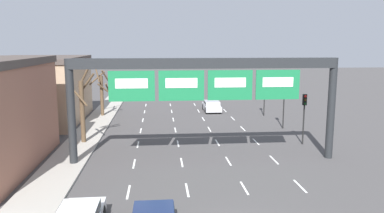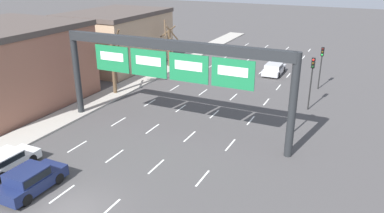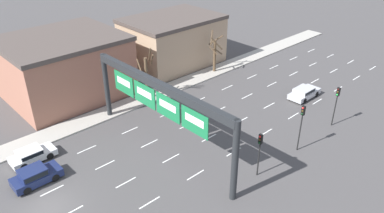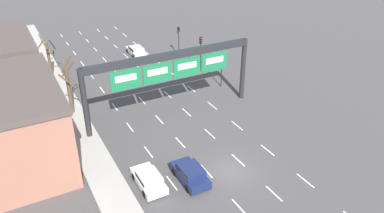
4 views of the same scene
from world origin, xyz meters
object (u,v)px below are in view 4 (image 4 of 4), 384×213
(car_navy, at_px, (190,173))
(car_silver, at_px, (136,50))
(car_white, at_px, (149,179))
(traffic_light_mid_block, at_px, (222,64))
(tree_bare_second, at_px, (69,87))
(sign_gantry, at_px, (171,67))
(traffic_light_far_end, at_px, (179,35))
(tree_bare_closest, at_px, (49,55))
(traffic_light_near_gantry, at_px, (201,47))

(car_navy, bearing_deg, car_silver, 77.48)
(car_white, relative_size, traffic_light_mid_block, 0.95)
(car_navy, relative_size, traffic_light_mid_block, 0.96)
(tree_bare_second, bearing_deg, traffic_light_mid_block, -5.93)
(sign_gantry, bearing_deg, car_silver, 80.59)
(sign_gantry, bearing_deg, tree_bare_second, 149.17)
(traffic_light_far_end, distance_m, tree_bare_closest, 18.41)
(traffic_light_far_end, bearing_deg, traffic_light_near_gantry, -89.69)
(car_navy, relative_size, car_white, 1.01)
(sign_gantry, height_order, tree_bare_closest, sign_gantry)
(sign_gantry, bearing_deg, tree_bare_closest, 118.97)
(sign_gantry, distance_m, car_navy, 12.20)
(sign_gantry, distance_m, tree_bare_closest, 19.92)
(sign_gantry, xyz_separation_m, traffic_light_near_gantry, (8.85, 9.53, -2.27))
(traffic_light_mid_block, distance_m, tree_bare_second, 18.09)
(car_white, height_order, traffic_light_mid_block, traffic_light_mid_block)
(sign_gantry, xyz_separation_m, traffic_light_mid_block, (8.58, 3.75, -2.67))
(tree_bare_second, bearing_deg, car_white, -79.93)
(tree_bare_closest, xyz_separation_m, tree_bare_second, (0.14, -11.64, 0.22))
(traffic_light_mid_block, bearing_deg, car_navy, -129.93)
(car_silver, relative_size, car_white, 1.12)
(car_navy, xyz_separation_m, car_silver, (6.70, 30.18, -0.08))
(traffic_light_near_gantry, bearing_deg, car_silver, 119.22)
(tree_bare_second, bearing_deg, tree_bare_closest, 90.68)
(car_white, bearing_deg, car_silver, 71.15)
(traffic_light_mid_block, bearing_deg, traffic_light_far_end, 88.89)
(car_silver, height_order, traffic_light_far_end, traffic_light_far_end)
(car_white, bearing_deg, tree_bare_closest, 96.04)
(tree_bare_closest, bearing_deg, car_silver, 10.19)
(car_silver, height_order, tree_bare_closest, tree_bare_closest)
(sign_gantry, height_order, car_silver, sign_gantry)
(tree_bare_second, bearing_deg, traffic_light_near_gantry, 12.07)
(car_silver, bearing_deg, car_navy, -102.52)
(traffic_light_mid_block, xyz_separation_m, tree_bare_closest, (-18.13, 13.51, -0.06))
(traffic_light_mid_block, height_order, tree_bare_second, tree_bare_second)
(traffic_light_near_gantry, height_order, tree_bare_second, tree_bare_second)
(car_white, distance_m, traffic_light_near_gantry, 24.81)
(traffic_light_far_end, bearing_deg, sign_gantry, -118.69)
(car_silver, bearing_deg, traffic_light_far_end, -31.73)
(sign_gantry, distance_m, car_silver, 20.44)
(car_silver, distance_m, tree_bare_second, 18.99)
(sign_gantry, xyz_separation_m, car_silver, (3.24, 19.56, -4.96))
(sign_gantry, relative_size, tree_bare_second, 2.92)
(traffic_light_mid_block, bearing_deg, traffic_light_near_gantry, 87.27)
(car_navy, distance_m, traffic_light_near_gantry, 23.76)
(traffic_light_near_gantry, distance_m, tree_bare_closest, 19.97)
(car_silver, distance_m, tree_bare_closest, 13.19)
(car_white, bearing_deg, traffic_light_far_end, 58.87)
(traffic_light_near_gantry, height_order, tree_bare_closest, tree_bare_closest)
(car_navy, xyz_separation_m, traffic_light_mid_block, (12.04, 14.38, 2.21))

